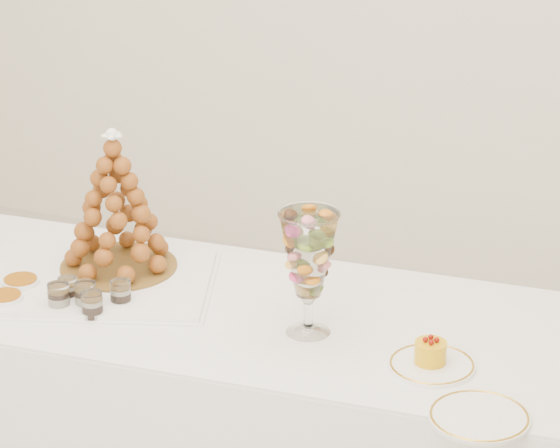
% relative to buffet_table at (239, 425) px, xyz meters
% --- Properties ---
extents(buffet_table, '(1.83, 0.80, 0.68)m').
position_rel_buffet_table_xyz_m(buffet_table, '(0.00, 0.00, 0.00)').
color(buffet_table, white).
rests_on(buffet_table, ground).
extents(lace_tray, '(0.65, 0.56, 0.02)m').
position_rel_buffet_table_xyz_m(lace_tray, '(-0.38, -0.01, 0.35)').
color(lace_tray, white).
rests_on(lace_tray, buffet_table).
extents(macaron_vase, '(0.14, 0.14, 0.31)m').
position_rel_buffet_table_xyz_m(macaron_vase, '(0.21, -0.05, 0.55)').
color(macaron_vase, white).
rests_on(macaron_vase, buffet_table).
extents(cake_plate, '(0.20, 0.20, 0.01)m').
position_rel_buffet_table_xyz_m(cake_plate, '(0.54, -0.12, 0.35)').
color(cake_plate, white).
rests_on(cake_plate, buffet_table).
extents(spare_plate, '(0.22, 0.22, 0.01)m').
position_rel_buffet_table_xyz_m(spare_plate, '(0.69, -0.30, 0.35)').
color(spare_plate, white).
rests_on(spare_plate, buffet_table).
extents(verrine_a, '(0.06, 0.06, 0.07)m').
position_rel_buffet_table_xyz_m(verrine_a, '(-0.42, -0.12, 0.37)').
color(verrine_a, white).
rests_on(verrine_a, buffet_table).
extents(verrine_b, '(0.06, 0.06, 0.07)m').
position_rel_buffet_table_xyz_m(verrine_b, '(-0.36, -0.14, 0.38)').
color(verrine_b, white).
rests_on(verrine_b, buffet_table).
extents(verrine_c, '(0.07, 0.07, 0.07)m').
position_rel_buffet_table_xyz_m(verrine_c, '(-0.28, -0.10, 0.38)').
color(verrine_c, white).
rests_on(verrine_c, buffet_table).
extents(verrine_d, '(0.06, 0.06, 0.07)m').
position_rel_buffet_table_xyz_m(verrine_d, '(-0.41, -0.17, 0.38)').
color(verrine_d, white).
rests_on(verrine_d, buffet_table).
extents(verrine_e, '(0.06, 0.06, 0.07)m').
position_rel_buffet_table_xyz_m(verrine_e, '(-0.32, -0.18, 0.38)').
color(verrine_e, white).
rests_on(verrine_e, buffet_table).
extents(ramekin_back, '(0.10, 0.10, 0.03)m').
position_rel_buffet_table_xyz_m(ramekin_back, '(-0.57, -0.10, 0.36)').
color(ramekin_back, white).
rests_on(ramekin_back, buffet_table).
extents(ramekin_front, '(0.09, 0.09, 0.03)m').
position_rel_buffet_table_xyz_m(ramekin_front, '(-0.56, -0.20, 0.36)').
color(ramekin_front, white).
rests_on(ramekin_front, buffet_table).
extents(croquembouche, '(0.31, 0.31, 0.39)m').
position_rel_buffet_table_xyz_m(croquembouche, '(-0.38, 0.08, 0.55)').
color(croquembouche, brown).
rests_on(croquembouche, lace_tray).
extents(mousse_cake, '(0.08, 0.08, 0.07)m').
position_rel_buffet_table_xyz_m(mousse_cake, '(0.53, -0.11, 0.38)').
color(mousse_cake, '#E6A80A').
rests_on(mousse_cake, cake_plate).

